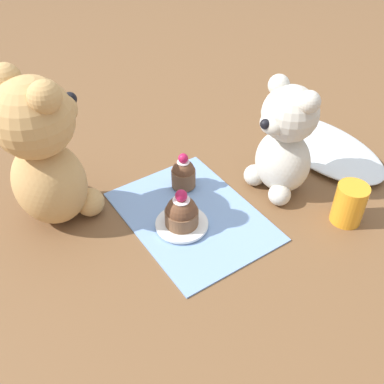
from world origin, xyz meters
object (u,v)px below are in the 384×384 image
(saucer_plate, at_px, (182,224))
(teddy_bear_cream, at_px, (284,141))
(cupcake_near_cream_bear, at_px, (183,173))
(cupcake_near_tan_bear, at_px, (182,213))
(teddy_bear_tan, at_px, (44,152))
(juice_glass, at_px, (349,204))

(saucer_plate, bearing_deg, teddy_bear_cream, 87.13)
(cupcake_near_cream_bear, bearing_deg, cupcake_near_tan_bear, -34.77)
(teddy_bear_tan, relative_size, cupcake_near_tan_bear, 3.80)
(teddy_bear_tan, bearing_deg, cupcake_near_cream_bear, -124.15)
(teddy_bear_tan, relative_size, juice_glass, 3.68)
(teddy_bear_tan, height_order, cupcake_near_tan_bear, teddy_bear_tan)
(teddy_bear_tan, distance_m, saucer_plate, 0.25)
(cupcake_near_cream_bear, distance_m, juice_glass, 0.29)
(teddy_bear_cream, relative_size, teddy_bear_tan, 0.79)
(teddy_bear_cream, bearing_deg, cupcake_near_cream_bear, -124.53)
(teddy_bear_tan, bearing_deg, cupcake_near_tan_bear, -151.58)
(cupcake_near_cream_bear, bearing_deg, teddy_bear_cream, 56.39)
(teddy_bear_cream, xyz_separation_m, saucer_plate, (-0.01, -0.20, -0.09))
(juice_glass, bearing_deg, teddy_bear_tan, -125.56)
(saucer_plate, distance_m, juice_glass, 0.28)
(teddy_bear_cream, distance_m, juice_glass, 0.15)
(saucer_plate, xyz_separation_m, cupcake_near_tan_bear, (0.00, -0.00, 0.03))
(teddy_bear_cream, relative_size, saucer_plate, 2.38)
(cupcake_near_tan_bear, relative_size, juice_glass, 0.97)
(teddy_bear_cream, xyz_separation_m, teddy_bear_tan, (-0.16, -0.36, 0.03))
(teddy_bear_cream, bearing_deg, teddy_bear_tan, -114.23)
(cupcake_near_cream_bear, distance_m, saucer_plate, 0.11)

